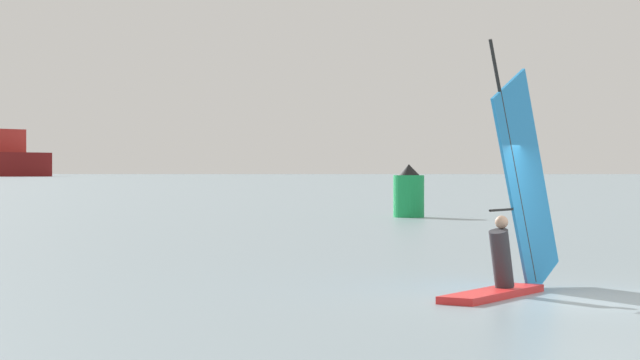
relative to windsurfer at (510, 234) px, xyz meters
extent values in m
plane|color=gray|center=(1.27, -0.95, -1.00)|extent=(4000.00, 4000.00, 0.00)
cube|color=red|center=(-0.34, -0.60, -0.94)|extent=(1.91, 2.74, 0.12)
cylinder|color=black|center=(0.07, 0.12, 1.15)|extent=(0.98, 1.69, 4.10)
cube|color=#268CD8|center=(0.34, 0.60, 0.82)|extent=(1.42, 2.50, 3.99)
cylinder|color=black|center=(-0.04, -0.07, 0.42)|extent=(0.72, 1.25, 0.04)
cylinder|color=#2D2D33|center=(-0.17, -0.30, -0.39)|extent=(0.56, 0.65, 1.03)
sphere|color=tan|center=(-0.17, -0.30, 0.21)|extent=(0.22, 0.22, 0.22)
cylinder|color=#19994C|center=(-1.50, 33.34, -0.06)|extent=(1.39, 1.39, 1.89)
cone|color=black|center=(-1.50, 33.34, 1.14)|extent=(0.97, 0.97, 0.50)
camera|label=1|loc=(-1.82, -20.05, 1.05)|focal=66.66mm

